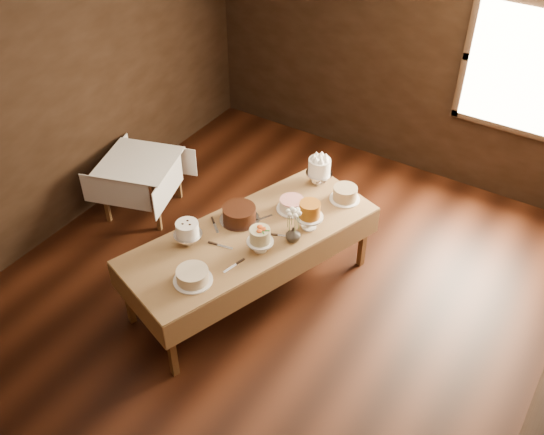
# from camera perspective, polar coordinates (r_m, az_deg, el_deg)

# --- Properties ---
(floor) EXTENTS (5.00, 6.00, 0.01)m
(floor) POSITION_cam_1_polar(r_m,az_deg,el_deg) (6.14, -1.01, -7.91)
(floor) COLOR black
(floor) RESTS_ON ground
(ceiling) EXTENTS (5.00, 6.00, 0.01)m
(ceiling) POSITION_cam_1_polar(r_m,az_deg,el_deg) (4.52, -1.43, 17.15)
(ceiling) COLOR beige
(ceiling) RESTS_ON wall_back
(wall_back) EXTENTS (5.00, 0.02, 2.80)m
(wall_back) POSITION_cam_1_polar(r_m,az_deg,el_deg) (7.55, 11.87, 14.08)
(wall_back) COLOR black
(wall_back) RESTS_ON ground
(wall_left) EXTENTS (0.02, 6.00, 2.80)m
(wall_left) POSITION_cam_1_polar(r_m,az_deg,el_deg) (6.71, -19.55, 9.34)
(wall_left) COLOR black
(wall_left) RESTS_ON ground
(window) EXTENTS (1.10, 0.05, 1.30)m
(window) POSITION_cam_1_polar(r_m,az_deg,el_deg) (7.11, 21.71, 12.33)
(window) COLOR #FFEABF
(window) RESTS_ON wall_back
(display_table) EXTENTS (1.68, 2.59, 0.75)m
(display_table) POSITION_cam_1_polar(r_m,az_deg,el_deg) (5.79, -1.96, -1.87)
(display_table) COLOR #51341B
(display_table) RESTS_ON ground
(side_table) EXTENTS (0.99, 0.99, 0.66)m
(side_table) POSITION_cam_1_polar(r_m,az_deg,el_deg) (7.06, -11.96, 4.56)
(side_table) COLOR #51341B
(side_table) RESTS_ON ground
(cake_meringue) EXTENTS (0.31, 0.31, 0.28)m
(cake_meringue) POSITION_cam_1_polar(r_m,az_deg,el_deg) (6.33, 4.29, 4.17)
(cake_meringue) COLOR silver
(cake_meringue) RESTS_ON display_table
(cake_speckled) EXTENTS (0.33, 0.33, 0.14)m
(cake_speckled) POSITION_cam_1_polar(r_m,az_deg,el_deg) (6.16, 6.64, 2.14)
(cake_speckled) COLOR white
(cake_speckled) RESTS_ON display_table
(cake_lattice) EXTENTS (0.33, 0.33, 0.11)m
(cake_lattice) POSITION_cam_1_polar(r_m,az_deg,el_deg) (6.00, 1.81, 1.13)
(cake_lattice) COLOR white
(cake_lattice) RESTS_ON display_table
(cake_caramel) EXTENTS (0.26, 0.26, 0.29)m
(cake_caramel) POSITION_cam_1_polar(r_m,az_deg,el_deg) (5.75, 3.41, 0.07)
(cake_caramel) COLOR white
(cake_caramel) RESTS_ON display_table
(cake_chocolate) EXTENTS (0.40, 0.40, 0.15)m
(cake_chocolate) POSITION_cam_1_polar(r_m,az_deg,el_deg) (5.87, -2.98, 0.29)
(cake_chocolate) COLOR silver
(cake_chocolate) RESTS_ON display_table
(cake_flowers) EXTENTS (0.24, 0.24, 0.25)m
(cake_flowers) POSITION_cam_1_polar(r_m,az_deg,el_deg) (5.52, -1.09, -2.12)
(cake_flowers) COLOR white
(cake_flowers) RESTS_ON display_table
(cake_swirl) EXTENTS (0.26, 0.26, 0.24)m
(cake_swirl) POSITION_cam_1_polar(r_m,az_deg,el_deg) (5.64, -7.64, -1.48)
(cake_swirl) COLOR silver
(cake_swirl) RESTS_ON display_table
(cake_cream) EXTENTS (0.34, 0.34, 0.12)m
(cake_cream) POSITION_cam_1_polar(r_m,az_deg,el_deg) (5.31, -7.21, -5.29)
(cake_cream) COLOR white
(cake_cream) RESTS_ON display_table
(cake_server_a) EXTENTS (0.24, 0.07, 0.01)m
(cake_server_a) POSITION_cam_1_polar(r_m,az_deg,el_deg) (5.63, -4.29, -2.65)
(cake_server_a) COLOR silver
(cake_server_a) RESTS_ON display_table
(cake_server_b) EXTENTS (0.08, 0.24, 0.01)m
(cake_server_b) POSITION_cam_1_polar(r_m,az_deg,el_deg) (5.42, -3.81, -4.60)
(cake_server_b) COLOR silver
(cake_server_b) RESTS_ON display_table
(cake_server_c) EXTENTS (0.13, 0.22, 0.01)m
(cake_server_c) POSITION_cam_1_polar(r_m,az_deg,el_deg) (5.93, -0.63, 0.01)
(cake_server_c) COLOR silver
(cake_server_c) RESTS_ON display_table
(cake_server_d) EXTENTS (0.23, 0.12, 0.01)m
(cake_server_d) POSITION_cam_1_polar(r_m,az_deg,el_deg) (5.73, 1.26, -1.68)
(cake_server_d) COLOR silver
(cake_server_d) RESTS_ON display_table
(cake_server_e) EXTENTS (0.20, 0.17, 0.01)m
(cake_server_e) POSITION_cam_1_polar(r_m,az_deg,el_deg) (5.83, -5.11, -0.94)
(cake_server_e) COLOR silver
(cake_server_e) RESTS_ON display_table
(flower_vase) EXTENTS (0.15, 0.15, 0.14)m
(flower_vase) POSITION_cam_1_polar(r_m,az_deg,el_deg) (5.64, 1.92, -1.53)
(flower_vase) COLOR #2D2823
(flower_vase) RESTS_ON display_table
(flower_bouquet) EXTENTS (0.14, 0.14, 0.20)m
(flower_bouquet) POSITION_cam_1_polar(r_m,az_deg,el_deg) (5.52, 1.96, -0.02)
(flower_bouquet) COLOR white
(flower_bouquet) RESTS_ON flower_vase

